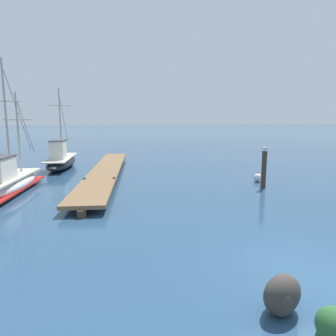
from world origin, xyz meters
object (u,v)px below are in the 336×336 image
fishing_boat_0 (8,181)px  mooring_buoy (258,178)px  perched_seagull (265,148)px  shore_rock_near_right (281,295)px  mooring_piling (264,169)px  fishing_boat_1 (61,160)px

fishing_boat_0 → mooring_buoy: bearing=0.3°
perched_seagull → mooring_buoy: (0.48, 1.50, -1.89)m
shore_rock_near_right → mooring_buoy: bearing=64.1°
perched_seagull → shore_rock_near_right: bearing=-117.0°
perched_seagull → shore_rock_near_right: (-4.99, -9.78, -1.78)m
fishing_boat_0 → perched_seagull: size_ratio=18.91×
perched_seagull → mooring_buoy: size_ratio=0.64×
mooring_piling → fishing_boat_1: bearing=142.2°
fishing_boat_0 → mooring_buoy: 13.63m
fishing_boat_0 → mooring_piling: size_ratio=3.51×
fishing_boat_0 → shore_rock_near_right: (8.16, -11.21, -0.23)m
fishing_boat_0 → perched_seagull: bearing=-6.2°
fishing_boat_0 → mooring_piling: bearing=-6.2°
perched_seagull → mooring_piling: bearing=-19.9°
fishing_boat_1 → perched_seagull: size_ratio=18.50×
fishing_boat_1 → perched_seagull: (11.75, -9.13, 1.52)m
shore_rock_near_right → perched_seagull: bearing=63.0°
fishing_boat_0 → fishing_boat_1: 7.83m
fishing_boat_1 → mooring_piling: 14.89m
mooring_buoy → fishing_boat_0: bearing=-179.7°
fishing_boat_1 → mooring_buoy: size_ratio=11.91×
mooring_piling → perched_seagull: size_ratio=5.38×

